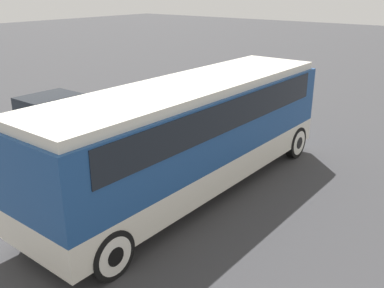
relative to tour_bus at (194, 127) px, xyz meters
name	(u,v)px	position (x,y,z in m)	size (l,w,h in m)	color
ground_plane	(192,190)	(-0.10, 0.00, -1.90)	(120.00, 120.00, 0.00)	#38383A
tour_bus	(194,127)	(0.00, 0.00, 0.00)	(10.15, 2.63, 3.15)	silver
parked_car_near	(49,147)	(-1.56, 4.71, -1.24)	(4.64, 1.91, 1.31)	#7A6B5B
parked_car_mid	(53,111)	(0.95, 8.16, -1.23)	(4.39, 1.98, 1.36)	#BCBCC1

